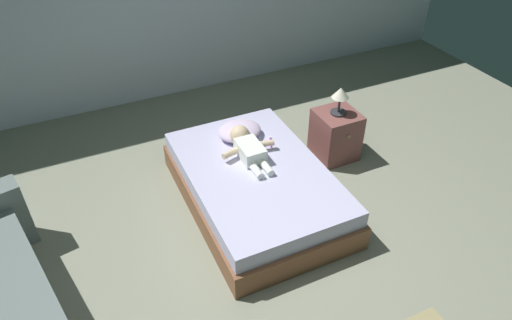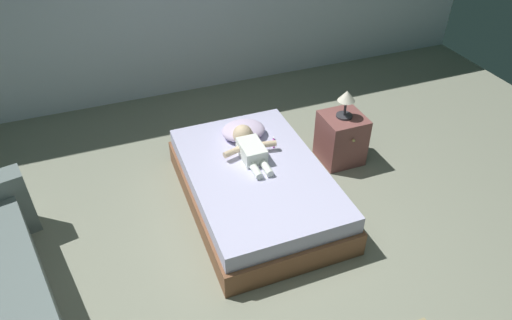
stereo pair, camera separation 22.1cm
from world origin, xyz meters
name	(u,v)px [view 2 (the right image)]	position (x,y,z in m)	size (l,w,h in m)	color
ground_plane	(273,260)	(0.00, 0.00, 0.00)	(8.00, 8.00, 0.00)	gray
bed	(256,186)	(0.12, 0.68, 0.19)	(1.17, 1.79, 0.38)	brown
pillow	(243,130)	(0.19, 1.20, 0.44)	(0.41, 0.35, 0.12)	silver
baby	(249,146)	(0.15, 0.93, 0.46)	(0.50, 0.65, 0.19)	white
toothbrush	(274,142)	(0.41, 0.99, 0.39)	(0.07, 0.15, 0.02)	#BD39B1
nightstand	(341,138)	(1.14, 0.99, 0.25)	(0.40, 0.43, 0.50)	brown
lamp	(346,99)	(1.14, 0.99, 0.70)	(0.16, 0.16, 0.28)	#333338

